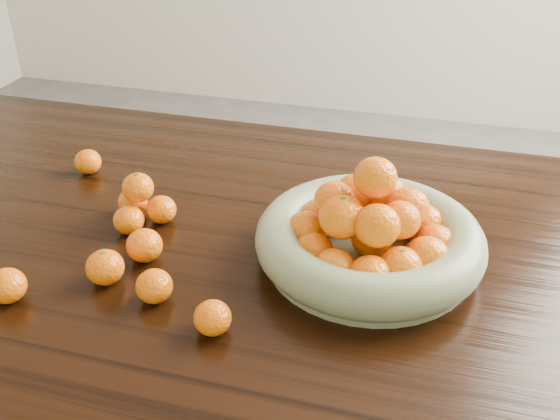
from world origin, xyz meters
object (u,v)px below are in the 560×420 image
(dining_table, at_px, (293,285))
(loose_orange_0, at_px, (105,267))
(orange_pyramid, at_px, (140,204))
(fruit_bowl, at_px, (370,236))

(dining_table, relative_size, loose_orange_0, 32.25)
(dining_table, bearing_deg, orange_pyramid, -179.08)
(orange_pyramid, distance_m, loose_orange_0, 0.18)
(orange_pyramid, bearing_deg, fruit_bowl, -1.33)
(fruit_bowl, distance_m, loose_orange_0, 0.43)
(dining_table, xyz_separation_m, orange_pyramid, (-0.29, -0.00, 0.13))
(fruit_bowl, relative_size, loose_orange_0, 6.17)
(fruit_bowl, relative_size, orange_pyramid, 3.19)
(fruit_bowl, height_order, loose_orange_0, fruit_bowl)
(dining_table, bearing_deg, loose_orange_0, -145.02)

